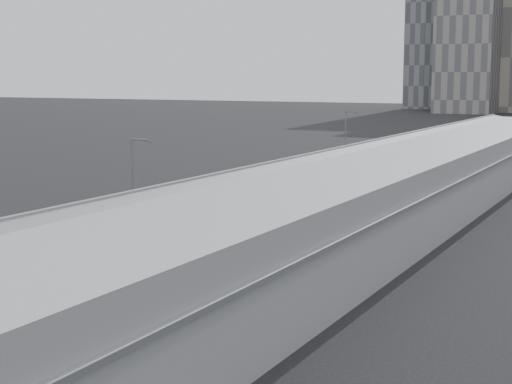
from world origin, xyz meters
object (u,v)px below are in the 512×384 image
Objects in this scene: bus_9 at (466,144)px; suv at (421,150)px; bus_8 at (443,152)px; bus_2 at (160,244)px; bus_3 at (248,213)px; bus_1 at (17,293)px; bus_4 at (299,198)px; bus_6 at (389,170)px; street_lamp_far at (347,139)px; shipping_container at (378,158)px; bus_5 at (356,179)px; bus_7 at (414,159)px; street_lamp_near at (134,183)px.

bus_9 is 9.11m from suv.
bus_8 reaches higher than bus_9.
bus_2 reaches higher than suv.
bus_9 is (0.57, 84.08, 0.01)m from bus_3.
bus_1 is 29.23m from bus_3.
bus_8 is (0.71, 66.61, 0.04)m from bus_3.
bus_6 is (0.65, 27.81, 0.03)m from bus_4.
street_lamp_far is at bearing 106.06° from bus_4.
bus_6 is at bearing -81.50° from shipping_container.
bus_2 is 42.04m from bus_5.
shipping_container is (-7.34, 85.57, -0.27)m from bus_1.
shipping_container is 21.66m from suv.
bus_5 is at bearing 85.96° from bus_3.
bus_3 is 2.11× the size of shipping_container.
bus_7 reaches higher than bus_4.
bus_2 is at bearing -95.63° from bus_8.
bus_5 reaches higher than bus_2.
street_lamp_far reaches higher than street_lamp_near.
street_lamp_far reaches higher than bus_1.
bus_8 reaches higher than bus_6.
bus_5 reaches higher than bus_4.
street_lamp_near is (-6.82, -47.69, 3.50)m from bus_6.
bus_9 is (0.61, 72.94, 0.08)m from bus_4.
bus_2 is 0.93× the size of bus_6.
street_lamp_near is at bearing -129.42° from bus_3.
bus_3 is at bearing -81.17° from street_lamp_far.
bus_2 is 0.90× the size of bus_9.
bus_1 is 0.91× the size of bus_3.
bus_7 reaches higher than bus_2.
bus_8 reaches higher than bus_4.
bus_1 is 40.37m from bus_4.
street_lamp_near reaches higher than bus_1.
bus_6 reaches higher than suv.
suv is at bearing 99.32° from bus_4.
bus_2 is at bearing -62.40° from suv.
street_lamp_far reaches higher than bus_6.
bus_6 is (0.12, 68.17, 0.10)m from bus_1.
bus_7 is 14.49m from street_lamp_far.
bus_8 is (0.10, 27.66, 0.08)m from bus_6.
bus_7 is 1.57× the size of street_lamp_near.
bus_6 is at bearing 85.07° from bus_3.
shipping_container is (-0.47, 15.25, -4.08)m from street_lamp_far.
bus_2 is 9.07m from street_lamp_near.
bus_8 is 13.32m from suv.
street_lamp_near is (-6.21, -36.58, 3.53)m from bus_5.
bus_8 is 1.03× the size of bus_9.
bus_3 is 1.05× the size of bus_5.
bus_3 is 38.96m from bus_6.
shipping_container is (-6.85, 56.35, -0.42)m from bus_3.
bus_9 reaches higher than bus_3.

